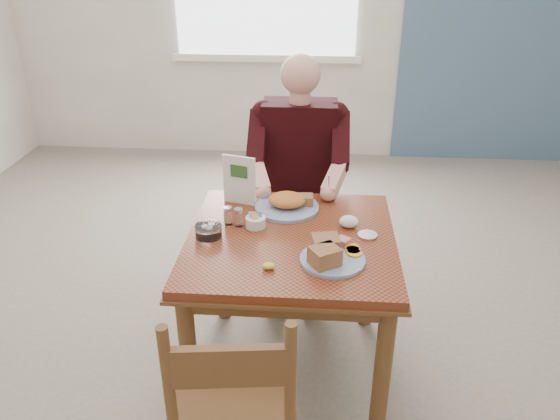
# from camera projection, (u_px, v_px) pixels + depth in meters

# --- Properties ---
(floor) EXTENTS (6.00, 6.00, 0.00)m
(floor) POSITION_uv_depth(u_px,v_px,m) (290.00, 368.00, 2.71)
(floor) COLOR #675E54
(floor) RESTS_ON ground
(wall_back) EXTENTS (5.50, 0.00, 5.50)m
(wall_back) POSITION_uv_depth(u_px,v_px,m) (312.00, 2.00, 4.75)
(wall_back) COLOR silver
(wall_back) RESTS_ON ground
(accent_panel) EXTENTS (1.60, 0.02, 2.80)m
(accent_panel) POSITION_uv_depth(u_px,v_px,m) (500.00, 4.00, 4.62)
(accent_panel) COLOR #456380
(accent_panel) RESTS_ON ground
(lemon_wedge) EXTENTS (0.06, 0.05, 0.03)m
(lemon_wedge) POSITION_uv_depth(u_px,v_px,m) (269.00, 266.00, 2.13)
(lemon_wedge) COLOR yellow
(lemon_wedge) RESTS_ON table
(napkin) EXTENTS (0.10, 0.09, 0.05)m
(napkin) POSITION_uv_depth(u_px,v_px,m) (349.00, 222.00, 2.44)
(napkin) COLOR white
(napkin) RESTS_ON table
(metal_dish) EXTENTS (0.11, 0.11, 0.01)m
(metal_dish) POSITION_uv_depth(u_px,v_px,m) (367.00, 235.00, 2.37)
(metal_dish) COLOR silver
(metal_dish) RESTS_ON table
(table) EXTENTS (0.92, 0.92, 0.75)m
(table) POSITION_uv_depth(u_px,v_px,m) (291.00, 258.00, 2.42)
(table) COLOR brown
(table) RESTS_ON ground
(chair_far) EXTENTS (0.42, 0.42, 0.95)m
(chair_far) POSITION_uv_depth(u_px,v_px,m) (298.00, 210.00, 3.20)
(chair_far) COLOR brown
(chair_far) RESTS_ON ground
(chair_near) EXTENTS (0.47, 0.47, 0.95)m
(chair_near) POSITION_uv_depth(u_px,v_px,m) (235.00, 411.00, 1.85)
(chair_near) COLOR brown
(chair_near) RESTS_ON ground
(diner) EXTENTS (0.53, 0.56, 1.39)m
(diner) POSITION_uv_depth(u_px,v_px,m) (299.00, 163.00, 2.97)
(diner) COLOR gray
(diner) RESTS_ON chair_far
(near_plate) EXTENTS (0.35, 0.35, 0.09)m
(near_plate) POSITION_uv_depth(u_px,v_px,m) (329.00, 254.00, 2.18)
(near_plate) COLOR white
(near_plate) RESTS_ON table
(far_plate) EXTENTS (0.32, 0.32, 0.08)m
(far_plate) POSITION_uv_depth(u_px,v_px,m) (288.00, 203.00, 2.59)
(far_plate) COLOR white
(far_plate) RESTS_ON table
(caddy) EXTENTS (0.10, 0.10, 0.07)m
(caddy) POSITION_uv_depth(u_px,v_px,m) (256.00, 222.00, 2.44)
(caddy) COLOR white
(caddy) RESTS_ON table
(shakers) EXTENTS (0.10, 0.06, 0.09)m
(shakers) POSITION_uv_depth(u_px,v_px,m) (233.00, 216.00, 2.44)
(shakers) COLOR white
(shakers) RESTS_ON table
(creamer) EXTENTS (0.15, 0.15, 0.05)m
(creamer) POSITION_uv_depth(u_px,v_px,m) (209.00, 231.00, 2.36)
(creamer) COLOR white
(creamer) RESTS_ON table
(menu) EXTENTS (0.16, 0.06, 0.24)m
(menu) POSITION_uv_depth(u_px,v_px,m) (239.00, 180.00, 2.61)
(menu) COLOR white
(menu) RESTS_ON table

